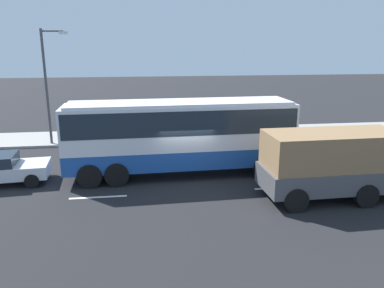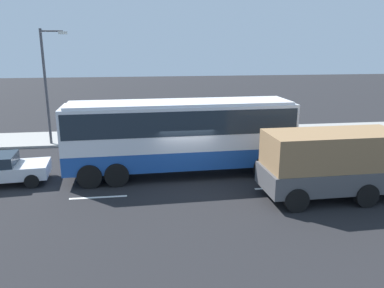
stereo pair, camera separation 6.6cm
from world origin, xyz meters
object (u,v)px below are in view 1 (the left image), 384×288
Objects in this scene: cargo_truck at (355,161)px; pedestrian_near_curb at (164,125)px; coach_bus at (181,130)px; street_lamp at (48,80)px.

cargo_truck reaches higher than pedestrian_near_curb.
street_lamp is (-7.45, 6.58, 1.92)m from coach_bus.
pedestrian_near_curb is 0.25× the size of street_lamp.
street_lamp reaches higher than coach_bus.
cargo_truck is 17.89m from street_lamp.
pedestrian_near_curb is at bearing 124.45° from cargo_truck.
cargo_truck is at bearing -29.99° from coach_bus.
street_lamp is at bearing -121.93° from pedestrian_near_curb.
coach_bus is 6.61m from pedestrian_near_curb.
coach_bus is 1.36× the size of cargo_truck.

